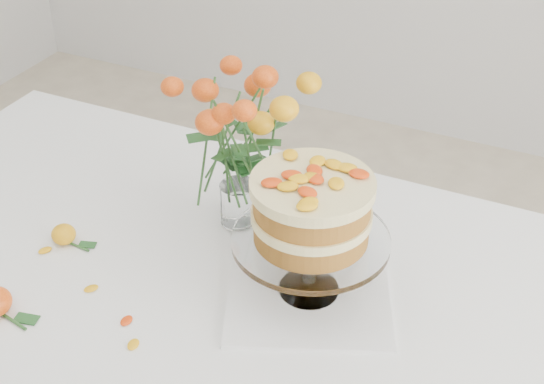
{
  "coord_description": "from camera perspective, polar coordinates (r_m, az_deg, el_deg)",
  "views": [
    {
      "loc": [
        0.58,
        -0.86,
        1.63
      ],
      "look_at": [
        0.12,
        0.11,
        0.9
      ],
      "focal_mm": 50.0,
      "sensor_mm": 36.0,
      "label": 1
    }
  ],
  "objects": [
    {
      "name": "stray_petal_b",
      "position": [
        1.28,
        -10.9,
        -9.51
      ],
      "size": [
        0.03,
        0.02,
        0.0
      ],
      "primitive_type": "ellipsoid",
      "color": "#F6AB0F",
      "rests_on": "table"
    },
    {
      "name": "table",
      "position": [
        1.41,
        -6.64,
        -8.71
      ],
      "size": [
        1.43,
        0.93,
        0.76
      ],
      "color": "#A47C5F",
      "rests_on": "ground"
    },
    {
      "name": "stray_petal_c",
      "position": [
        1.24,
        -10.4,
        -11.24
      ],
      "size": [
        0.03,
        0.02,
        0.0
      ],
      "primitive_type": "ellipsoid",
      "color": "#F6AB0F",
      "rests_on": "table"
    },
    {
      "name": "napkin",
      "position": [
        1.31,
        2.78,
        -7.5
      ],
      "size": [
        0.36,
        0.36,
        0.01
      ],
      "primitive_type": "cube",
      "rotation": [
        0.0,
        0.0,
        0.4
      ],
      "color": "white",
      "rests_on": "table"
    },
    {
      "name": "stray_petal_d",
      "position": [
        1.46,
        -16.72,
        -4.24
      ],
      "size": [
        0.03,
        0.02,
        0.0
      ],
      "primitive_type": "ellipsoid",
      "color": "#F6AB0F",
      "rests_on": "table"
    },
    {
      "name": "loose_rose_near",
      "position": [
        1.46,
        -15.41,
        -3.1
      ],
      "size": [
        0.08,
        0.05,
        0.04
      ],
      "rotation": [
        0.0,
        0.0,
        -0.09
      ],
      "color": "#F4A615",
      "rests_on": "table"
    },
    {
      "name": "rose_vase",
      "position": [
        1.35,
        -2.68,
        4.76
      ],
      "size": [
        0.29,
        0.29,
        0.36
      ],
      "rotation": [
        0.0,
        0.0,
        -0.3
      ],
      "color": "white",
      "rests_on": "table"
    },
    {
      "name": "cake_stand",
      "position": [
        1.21,
        2.99,
        -1.8
      ],
      "size": [
        0.26,
        0.26,
        0.23
      ],
      "rotation": [
        0.0,
        0.0,
        -0.1
      ],
      "color": "white",
      "rests_on": "napkin"
    },
    {
      "name": "stray_petal_a",
      "position": [
        1.35,
        -13.46,
        -7.09
      ],
      "size": [
        0.03,
        0.02,
        0.0
      ],
      "primitive_type": "ellipsoid",
      "color": "#F6AB0F",
      "rests_on": "table"
    }
  ]
}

